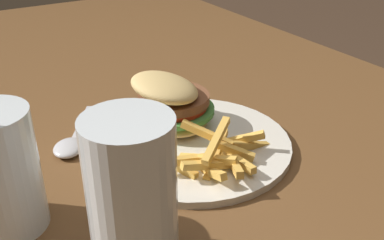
{
  "coord_description": "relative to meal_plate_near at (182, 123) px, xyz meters",
  "views": [
    {
      "loc": [
        -0.54,
        0.16,
        1.08
      ],
      "look_at": [
        -0.09,
        -0.12,
        0.8
      ],
      "focal_mm": 42.0,
      "sensor_mm": 36.0,
      "label": 1
    }
  ],
  "objects": [
    {
      "name": "dining_table",
      "position": [
        0.07,
        0.11,
        -0.11
      ],
      "size": [
        1.63,
        1.18,
        0.76
      ],
      "color": "brown",
      "rests_on": "ground_plane"
    },
    {
      "name": "meal_plate_near",
      "position": [
        0.0,
        0.0,
        0.0
      ],
      "size": [
        0.27,
        0.27,
        0.09
      ],
      "color": "silver",
      "rests_on": "dining_table"
    },
    {
      "name": "beer_glass",
      "position": [
        -0.17,
        0.15,
        0.04
      ],
      "size": [
        0.08,
        0.08,
        0.15
      ],
      "color": "silver",
      "rests_on": "dining_table"
    },
    {
      "name": "juice_glass",
      "position": [
        -0.06,
        0.24,
        0.03
      ],
      "size": [
        0.08,
        0.08,
        0.17
      ],
      "color": "silver",
      "rests_on": "dining_table"
    },
    {
      "name": "spoon",
      "position": [
        0.06,
        0.14,
        -0.02
      ],
      "size": [
        0.15,
        0.11,
        0.01
      ],
      "rotation": [
        0.0,
        0.0,
        2.58
      ],
      "color": "silver",
      "rests_on": "dining_table"
    }
  ]
}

